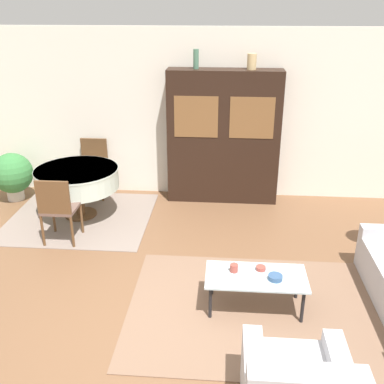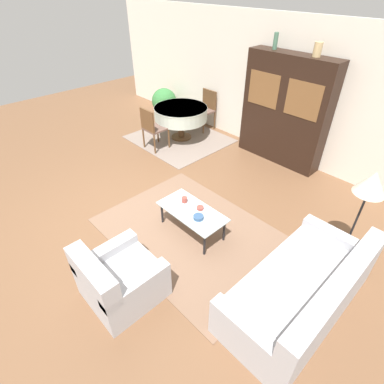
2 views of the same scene
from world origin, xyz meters
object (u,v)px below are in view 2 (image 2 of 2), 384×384
dining_chair_far (206,107)px  floor_lamp (371,187)px  armchair (119,280)px  dining_table (181,114)px  display_cabinet (285,111)px  couch (302,292)px  vase_short (318,49)px  cup (185,200)px  coffee_table (192,213)px  potted_plant (164,102)px  dining_chair_near (152,126)px  vase_tall (276,41)px  bowl (198,217)px  bowl_small (200,208)px

dining_chair_far → floor_lamp: floor_lamp is taller
armchair → dining_table: (-2.79, 3.48, 0.31)m
floor_lamp → display_cabinet: bearing=143.8°
display_cabinet → dining_chair_far: (-2.15, 0.01, -0.51)m
couch → armchair: 2.14m
floor_lamp → vase_short: vase_short is taller
display_cabinet → floor_lamp: 2.74m
couch → cup: 2.06m
vase_short → dining_table: bearing=-161.9°
cup → display_cabinet: bearing=93.5°
coffee_table → display_cabinet: display_cabinet is taller
potted_plant → dining_table: bearing=-22.4°
dining_chair_near → floor_lamp: 4.40m
coffee_table → vase_tall: bearing=106.3°
vase_tall → armchair: bearing=-75.9°
bowl → vase_tall: 3.60m
display_cabinet → bowl: 3.06m
dining_chair_near → vase_tall: bearing=44.2°
dining_chair_far → bowl: bearing=133.0°
armchair → cup: bearing=107.6°
armchair → bowl_small: 1.56m
floor_lamp → vase_tall: vase_tall is taller
cup → vase_short: bearing=85.6°
dining_chair_far → potted_plant: (-1.26, -0.32, -0.10)m
couch → dining_table: (-4.37, 2.04, 0.32)m
bowl → vase_tall: (-1.03, 2.94, 1.82)m
coffee_table → bowl_small: (0.05, 0.12, 0.06)m
armchair → floor_lamp: 3.23m
coffee_table → cup: size_ratio=12.26×
cup → vase_tall: vase_tall is taller
display_cabinet → potted_plant: bearing=-174.8°
bowl_small → bowl: bearing=-50.9°
dining_chair_far → bowl: size_ratio=6.32×
armchair → dining_chair_far: size_ratio=0.89×
armchair → bowl_small: bearing=96.9°
display_cabinet → dining_chair_near: (-2.15, -1.66, -0.51)m
bowl_small → vase_tall: (-0.90, 2.77, 1.82)m
dining_chair_far → vase_tall: bearing=179.8°
bowl → bowl_small: 0.22m
couch → vase_tall: (-2.67, 2.87, 1.96)m
cup → vase_short: vase_short is taller
armchair → potted_plant: bearing=135.4°
coffee_table → vase_short: size_ratio=4.62×
armchair → coffee_table: size_ratio=0.80×
vase_tall → vase_short: 0.83m
dining_chair_near → dining_chair_far: size_ratio=1.00×
display_cabinet → cup: 2.89m
couch → dining_chair_far: size_ratio=2.11×
display_cabinet → vase_short: vase_short is taller
dining_chair_far → vase_short: 3.04m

